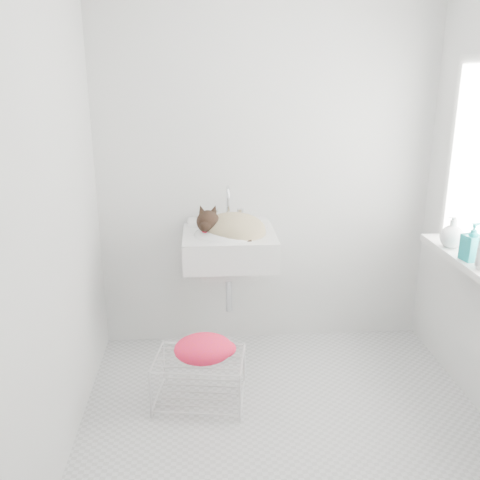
{
  "coord_description": "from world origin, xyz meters",
  "views": [
    {
      "loc": [
        -0.42,
        -2.43,
        1.8
      ],
      "look_at": [
        -0.21,
        0.5,
        0.88
      ],
      "focal_mm": 39.85,
      "sensor_mm": 36.0,
      "label": 1
    }
  ],
  "objects": [
    {
      "name": "wire_rack",
      "position": [
        -0.46,
        0.22,
        0.15
      ],
      "size": [
        0.53,
        0.41,
        0.29
      ],
      "primitive_type": "cube",
      "rotation": [
        0.0,
        0.0,
        -0.15
      ],
      "color": "silver",
      "rests_on": "floor"
    },
    {
      "name": "cat",
      "position": [
        -0.24,
        0.72,
        0.89
      ],
      "size": [
        0.46,
        0.4,
        0.26
      ],
      "rotation": [
        0.0,
        0.0,
        -0.22
      ],
      "color": "tan",
      "rests_on": "sink"
    },
    {
      "name": "bottle_c",
      "position": [
        1.0,
        0.38,
        0.85
      ],
      "size": [
        0.14,
        0.14,
        0.18
      ],
      "primitive_type": "imported",
      "rotation": [
        0.0,
        0.0,
        4.66
      ],
      "color": "white",
      "rests_on": "windowsill"
    },
    {
      "name": "faucet",
      "position": [
        -0.26,
        0.92,
        0.99
      ],
      "size": [
        0.21,
        0.15,
        0.21
      ],
      "primitive_type": null,
      "color": "silver",
      "rests_on": "sink"
    },
    {
      "name": "sink",
      "position": [
        -0.26,
        0.74,
        0.85
      ],
      "size": [
        0.57,
        0.5,
        0.23
      ],
      "primitive_type": "cube",
      "color": "white",
      "rests_on": "back_wall"
    },
    {
      "name": "floor",
      "position": [
        0.0,
        0.0,
        0.0
      ],
      "size": [
        2.2,
        2.0,
        0.02
      ],
      "primitive_type": "cube",
      "color": "silver",
      "rests_on": "ground"
    },
    {
      "name": "back_wall",
      "position": [
        0.0,
        1.0,
        1.25
      ],
      "size": [
        2.2,
        0.02,
        2.5
      ],
      "primitive_type": "cube",
      "color": "silver",
      "rests_on": "ground"
    },
    {
      "name": "towel",
      "position": [
        -0.43,
        0.18,
        0.32
      ],
      "size": [
        0.35,
        0.26,
        0.14
      ],
      "primitive_type": "ellipsoid",
      "rotation": [
        0.0,
        0.0,
        0.09
      ],
      "color": "red",
      "rests_on": "wire_rack"
    },
    {
      "name": "bottle_b",
      "position": [
        1.0,
        0.15,
        0.85
      ],
      "size": [
        0.11,
        0.11,
        0.21
      ],
      "primitive_type": "imported",
      "rotation": [
        0.0,
        0.0,
        1.75
      ],
      "color": "#108185",
      "rests_on": "windowsill"
    },
    {
      "name": "windowsill",
      "position": [
        1.01,
        0.2,
        0.83
      ],
      "size": [
        0.16,
        0.88,
        0.04
      ],
      "primitive_type": "cube",
      "color": "white",
      "rests_on": "right_wall"
    },
    {
      "name": "left_wall",
      "position": [
        -1.1,
        0.0,
        1.25
      ],
      "size": [
        0.02,
        2.0,
        2.5
      ],
      "primitive_type": "cube",
      "color": "silver",
      "rests_on": "ground"
    }
  ]
}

